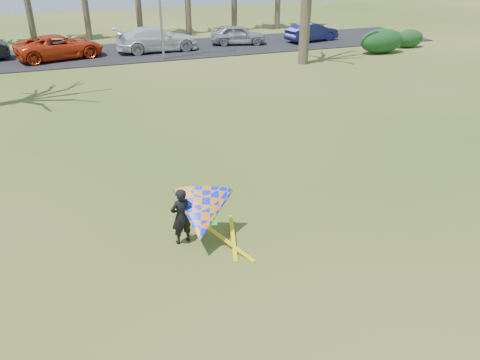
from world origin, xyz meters
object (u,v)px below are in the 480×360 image
object	(u,v)px
car_3	(157,39)
kite_flyer	(200,215)
car_2	(60,47)
car_5	(312,32)
car_4	(238,35)

from	to	relation	value
car_3	kite_flyer	bearing A→B (deg)	168.38
car_2	car_5	world-z (taller)	car_2
car_2	kite_flyer	size ratio (longest dim) A/B	2.27
car_2	kite_flyer	world-z (taller)	kite_flyer
car_4	car_3	bearing A→B (deg)	107.87
car_3	car_4	distance (m)	6.11
car_2	car_4	xyz separation A→B (m)	(12.43, 0.68, -0.06)
car_2	car_3	world-z (taller)	car_3
car_5	car_4	bearing A→B (deg)	71.78
car_4	kite_flyer	xyz separation A→B (m)	(-9.58, -24.02, 0.09)
car_3	car_2	bearing A→B (deg)	89.09
car_5	car_2	bearing A→B (deg)	78.96
car_3	car_4	world-z (taller)	car_3
car_2	car_5	bearing A→B (deg)	-104.70
car_2	car_3	xyz separation A→B (m)	(6.35, 0.25, 0.06)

